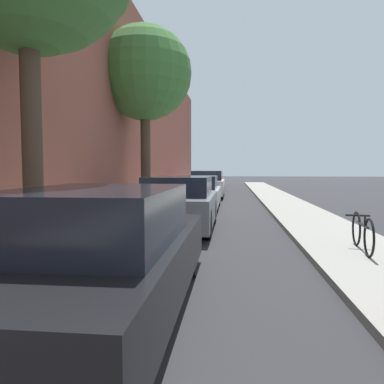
# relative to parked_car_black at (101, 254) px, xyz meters

# --- Properties ---
(ground_plane) EXTENTS (120.00, 120.00, 0.00)m
(ground_plane) POSITION_rel_parked_car_black_xyz_m (0.93, 9.78, -0.67)
(ground_plane) COLOR #28282B
(sidewalk_left) EXTENTS (2.00, 52.00, 0.12)m
(sidewalk_left) POSITION_rel_parked_car_black_xyz_m (-1.97, 9.78, -0.61)
(sidewalk_left) COLOR gray
(sidewalk_left) RESTS_ON ground
(sidewalk_right) EXTENTS (2.00, 52.00, 0.12)m
(sidewalk_right) POSITION_rel_parked_car_black_xyz_m (3.83, 9.78, -0.61)
(sidewalk_right) COLOR gray
(sidewalk_right) RESTS_ON ground
(building_facade_left) EXTENTS (0.70, 52.00, 8.99)m
(building_facade_left) POSITION_rel_parked_car_black_xyz_m (-3.32, 9.78, 3.82)
(building_facade_left) COLOR brown
(building_facade_left) RESTS_ON ground
(parked_car_black) EXTENTS (1.89, 4.65, 1.42)m
(parked_car_black) POSITION_rel_parked_car_black_xyz_m (0.00, 0.00, 0.00)
(parked_car_black) COLOR black
(parked_car_black) RESTS_ON ground
(parked_car_grey) EXTENTS (1.81, 3.95, 1.42)m
(parked_car_grey) POSITION_rel_parked_car_black_xyz_m (0.10, 5.57, 0.01)
(parked_car_grey) COLOR black
(parked_car_grey) RESTS_ON ground
(parked_car_silver) EXTENTS (1.85, 4.29, 1.33)m
(parked_car_silver) POSITION_rel_parked_car_black_xyz_m (0.04, 10.63, -0.03)
(parked_car_silver) COLOR black
(parked_car_silver) RESTS_ON ground
(parked_car_white) EXTENTS (1.82, 4.22, 1.49)m
(parked_car_white) POSITION_rel_parked_car_black_xyz_m (0.12, 16.44, 0.05)
(parked_car_white) COLOR black
(parked_car_white) RESTS_ON ground
(parked_car_red) EXTENTS (1.81, 4.69, 1.40)m
(parked_car_red) POSITION_rel_parked_car_black_xyz_m (-0.01, 21.95, 0.00)
(parked_car_red) COLOR black
(parked_car_red) RESTS_ON ground
(street_tree_far) EXTENTS (3.74, 3.74, 7.17)m
(street_tree_far) POSITION_rel_parked_car_black_xyz_m (-2.01, 10.58, 4.71)
(street_tree_far) COLOR #4C3A2B
(street_tree_far) RESTS_ON sidewalk_left
(bicycle) EXTENTS (0.44, 1.64, 0.67)m
(bicycle) POSITION_rel_parked_car_black_xyz_m (3.84, 2.97, -0.20)
(bicycle) COLOR black
(bicycle) RESTS_ON sidewalk_right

